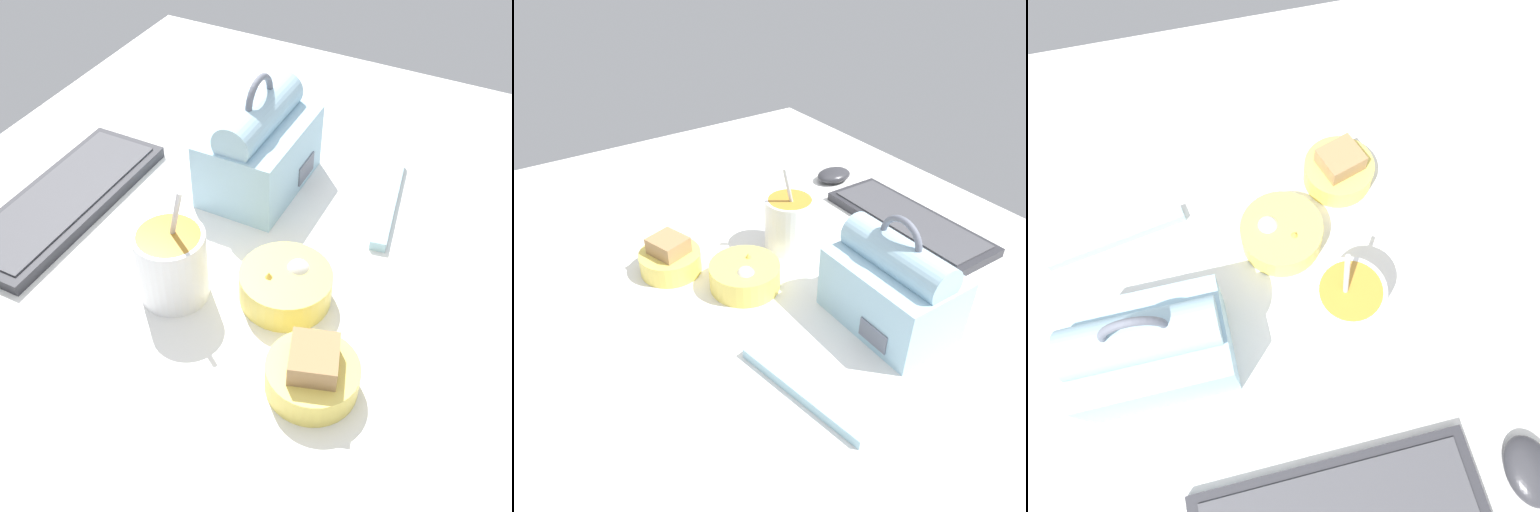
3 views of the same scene
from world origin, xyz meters
TOP-DOWN VIEW (x-y plane):
  - desk_surface at (0.00, 0.00)cm, footprint 140.00×110.00cm
  - lunch_bag at (22.75, 7.35)cm, footprint 19.63×13.32cm
  - soup_cup at (-3.50, 6.83)cm, footprint 9.34×9.34cm
  - bento_bowl_sandwich at (-9.11, -15.65)cm, footprint 11.11×11.11cm
  - bento_bowl_snacks at (2.35, -6.79)cm, footprint 12.35×12.35cm
  - computer_mouse at (-20.66, 32.60)cm, footprint 6.48×8.70cm
  - chopstick_case at (27.07, -12.97)cm, footprint 21.66×6.15cm

SIDE VIEW (x-z plane):
  - desk_surface at x=0.00cm, z-range 0.00..2.00cm
  - chopstick_case at x=27.07cm, z-range 2.00..3.60cm
  - computer_mouse at x=-20.66cm, z-range 2.00..4.93cm
  - bento_bowl_snacks at x=2.35cm, z-range 1.67..7.20cm
  - bento_bowl_sandwich at x=-9.11cm, z-range 1.11..8.09cm
  - soup_cup at x=-3.50cm, z-range -1.28..16.22cm
  - lunch_bag at x=22.75cm, z-range -0.62..18.71cm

